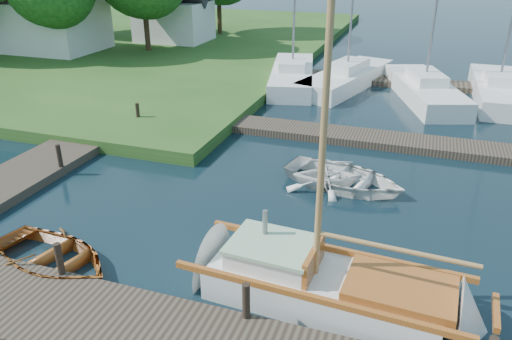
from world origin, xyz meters
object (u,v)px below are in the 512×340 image
(tender_b, at_px, (328,172))
(tender_c, at_px, (344,175))
(mooring_post_1, at_px, (59,259))
(marina_boat_1, at_px, (347,77))
(mooring_post_4, at_px, (59,156))
(house_a, at_px, (51,13))
(dinghy, at_px, (51,253))
(marina_boat_3, at_px, (498,88))
(sailboat, at_px, (331,289))
(marina_boat_0, at_px, (292,74))
(marina_boat_2, at_px, (425,88))
(house_c, at_px, (173,12))
(mooring_post_2, at_px, (246,301))
(mooring_post_5, at_px, (138,112))

(tender_b, bearing_deg, tender_c, -72.58)
(mooring_post_1, distance_m, tender_c, 8.91)
(marina_boat_1, bearing_deg, mooring_post_4, 169.10)
(house_a, bearing_deg, tender_b, -32.95)
(dinghy, relative_size, tender_b, 1.61)
(tender_c, distance_m, marina_boat_3, 13.68)
(tender_c, xyz_separation_m, house_a, (-22.26, 13.81, 2.55))
(sailboat, distance_m, tender_c, 5.85)
(marina_boat_0, distance_m, house_a, 17.52)
(mooring_post_1, bearing_deg, house_a, 128.99)
(marina_boat_2, bearing_deg, house_c, 46.62)
(dinghy, distance_m, house_c, 28.49)
(mooring_post_2, bearing_deg, marina_boat_2, 81.20)
(mooring_post_4, relative_size, marina_boat_1, 0.08)
(mooring_post_2, height_order, marina_boat_3, marina_boat_3)
(marina_boat_2, bearing_deg, mooring_post_4, 121.37)
(mooring_post_4, bearing_deg, sailboat, -19.95)
(house_c, bearing_deg, sailboat, -56.49)
(tender_c, relative_size, house_a, 0.63)
(marina_boat_2, bearing_deg, house_a, 65.60)
(mooring_post_4, bearing_deg, mooring_post_2, -30.47)
(sailboat, distance_m, marina_boat_3, 18.93)
(marina_boat_0, bearing_deg, mooring_post_1, 166.46)
(tender_b, bearing_deg, mooring_post_4, 87.26)
(tender_b, xyz_separation_m, marina_boat_2, (2.59, 11.61, 0.00))
(tender_c, bearing_deg, mooring_post_1, 158.24)
(mooring_post_4, relative_size, dinghy, 0.23)
(tender_c, relative_size, marina_boat_3, 0.36)
(marina_boat_0, distance_m, marina_boat_2, 7.13)
(tender_b, distance_m, tender_c, 0.59)
(dinghy, distance_m, marina_boat_2, 19.71)
(marina_boat_3, bearing_deg, tender_b, 153.48)
(marina_boat_0, height_order, marina_boat_3, marina_boat_3)
(dinghy, height_order, marina_boat_0, marina_boat_0)
(marina_boat_1, xyz_separation_m, marina_boat_3, (7.61, 0.04, 0.01))
(tender_c, height_order, marina_boat_2, marina_boat_2)
(marina_boat_2, bearing_deg, sailboat, 156.78)
(mooring_post_4, bearing_deg, mooring_post_5, 90.00)
(tender_c, distance_m, marina_boat_1, 12.59)
(marina_boat_2, height_order, house_c, marina_boat_2)
(tender_b, bearing_deg, marina_boat_2, -27.45)
(marina_boat_2, distance_m, house_c, 20.34)
(tender_b, height_order, marina_boat_0, marina_boat_0)
(mooring_post_4, bearing_deg, tender_c, 13.32)
(mooring_post_4, height_order, marina_boat_3, marina_boat_3)
(house_c, bearing_deg, marina_boat_3, -18.55)
(mooring_post_2, height_order, house_a, house_a)
(marina_boat_1, height_order, marina_boat_2, marina_boat_2)
(sailboat, bearing_deg, mooring_post_4, 163.61)
(marina_boat_2, xyz_separation_m, marina_boat_3, (3.51, 1.17, -0.01))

